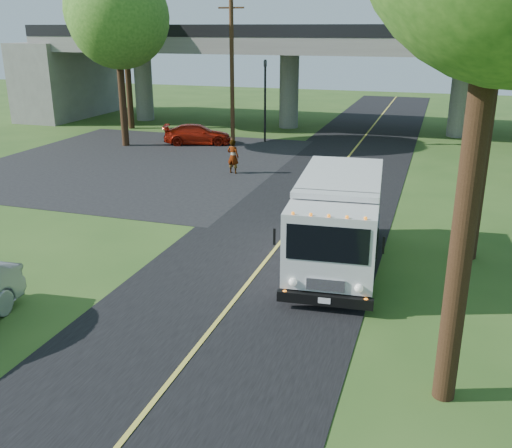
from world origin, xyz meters
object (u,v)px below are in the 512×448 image
at_px(traffic_signal, 265,92).
at_px(tree_left_far, 126,22).
at_px(step_van, 338,219).
at_px(red_sedan, 198,134).
at_px(tree_left_lot, 118,13).
at_px(pedestrian, 233,157).
at_px(utility_pole, 232,71).

distance_m(traffic_signal, tree_left_far, 11.75).
bearing_deg(step_van, red_sedan, 120.47).
xyz_separation_m(tree_left_lot, pedestrian, (8.78, -4.56, -7.02)).
distance_m(tree_left_lot, tree_left_far, 6.72).
bearing_deg(tree_left_lot, step_van, -42.85).
distance_m(traffic_signal, step_van, 20.75).
relative_size(utility_pole, red_sedan, 2.09).
height_order(tree_left_lot, step_van, tree_left_lot).
bearing_deg(step_van, pedestrian, 120.01).
xyz_separation_m(utility_pole, red_sedan, (-2.37, -0.10, -3.97)).
distance_m(step_van, red_sedan, 20.78).
distance_m(utility_pole, step_van, 19.80).
xyz_separation_m(utility_pole, step_van, (9.69, -16.99, -3.07)).
bearing_deg(red_sedan, utility_pole, -105.77).
bearing_deg(traffic_signal, red_sedan, -151.48).
height_order(traffic_signal, pedestrian, traffic_signal).
bearing_deg(tree_left_lot, utility_pole, 18.97).
height_order(tree_left_lot, tree_left_far, tree_left_lot).
distance_m(tree_left_lot, pedestrian, 12.13).
bearing_deg(tree_left_lot, red_sedan, 27.71).
height_order(traffic_signal, step_van, traffic_signal).
relative_size(tree_left_far, pedestrian, 5.62).
bearing_deg(tree_left_far, utility_pole, -22.43).
height_order(utility_pole, tree_left_far, tree_left_far).
relative_size(traffic_signal, pedestrian, 2.96).
bearing_deg(utility_pole, tree_left_far, 157.57).
bearing_deg(step_van, traffic_signal, 108.28).
bearing_deg(red_sedan, tree_left_lot, 99.49).
relative_size(tree_left_lot, step_van, 1.52).
height_order(traffic_signal, red_sedan, traffic_signal).
bearing_deg(tree_left_far, tree_left_lot, -63.43).
height_order(utility_pole, pedestrian, utility_pole).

